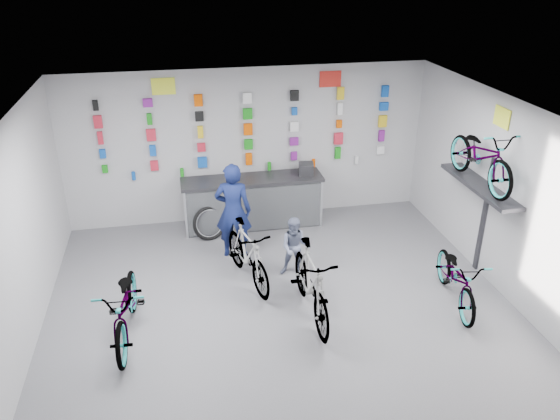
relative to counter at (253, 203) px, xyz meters
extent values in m
plane|color=#515156|center=(0.00, -3.54, -0.49)|extent=(8.00, 8.00, 0.00)
plane|color=white|center=(0.00, -3.54, 2.51)|extent=(8.00, 8.00, 0.00)
plane|color=#ABABAD|center=(0.00, 0.46, 1.01)|extent=(7.00, 0.00, 7.00)
plane|color=#ABABAD|center=(-3.50, -3.54, 1.01)|extent=(0.00, 8.00, 8.00)
plane|color=#ABABAD|center=(3.50, -3.54, 1.01)|extent=(0.00, 8.00, 8.00)
cube|color=black|center=(0.00, 0.01, -0.04)|extent=(2.60, 0.60, 0.90)
cube|color=silver|center=(0.00, -0.29, -0.01)|extent=(2.60, 0.02, 0.90)
cube|color=silver|center=(-1.30, -0.29, -0.01)|extent=(0.04, 0.04, 0.96)
cube|color=silver|center=(1.30, -0.29, -0.01)|extent=(0.04, 0.04, 0.96)
cube|color=black|center=(0.00, 0.01, 0.48)|extent=(2.70, 0.66, 0.06)
cube|color=#158717|center=(-2.70, 0.39, 0.76)|extent=(0.10, 0.06, 0.15)
cube|color=red|center=(-1.80, 0.39, 0.76)|extent=(0.15, 0.06, 0.19)
cube|color=#0F4CB2|center=(-0.90, 0.39, 0.76)|extent=(0.18, 0.06, 0.21)
cube|color=#E75000|center=(0.00, 0.39, 0.76)|extent=(0.12, 0.06, 0.23)
cube|color=#7B1A87|center=(0.90, 0.39, 0.76)|extent=(0.12, 0.06, 0.17)
cube|color=#158717|center=(1.80, 0.39, 0.76)|extent=(0.11, 0.06, 0.24)
cube|color=white|center=(2.70, 0.39, 0.76)|extent=(0.15, 0.06, 0.17)
cube|color=#0F4CB2|center=(-2.70, 0.39, 1.06)|extent=(0.11, 0.06, 0.17)
cube|color=#0F4CB2|center=(-1.80, 0.39, 1.06)|extent=(0.12, 0.06, 0.21)
cube|color=red|center=(-0.90, 0.39, 1.06)|extent=(0.15, 0.06, 0.16)
cube|color=#158717|center=(0.00, 0.39, 1.06)|extent=(0.16, 0.06, 0.19)
cube|color=#7B1A87|center=(0.90, 0.39, 1.06)|extent=(0.17, 0.06, 0.16)
cube|color=red|center=(1.80, 0.39, 1.06)|extent=(0.18, 0.06, 0.23)
cube|color=#7B1A87|center=(2.70, 0.39, 1.06)|extent=(0.11, 0.06, 0.23)
cube|color=red|center=(-2.70, 0.39, 1.36)|extent=(0.09, 0.06, 0.24)
cube|color=red|center=(-1.80, 0.39, 1.36)|extent=(0.17, 0.06, 0.22)
cube|color=yellow|center=(-0.90, 0.39, 1.36)|extent=(0.10, 0.06, 0.23)
cube|color=#E75000|center=(0.00, 0.39, 1.36)|extent=(0.16, 0.06, 0.22)
cube|color=white|center=(0.90, 0.39, 1.36)|extent=(0.16, 0.06, 0.19)
cube|color=#E75000|center=(1.80, 0.39, 1.36)|extent=(0.10, 0.06, 0.15)
cube|color=yellow|center=(2.70, 0.39, 1.36)|extent=(0.16, 0.06, 0.23)
cube|color=red|center=(-2.70, 0.39, 1.66)|extent=(0.15, 0.06, 0.23)
cube|color=#158717|center=(-1.80, 0.39, 1.66)|extent=(0.09, 0.06, 0.20)
cube|color=black|center=(-0.90, 0.39, 1.66)|extent=(0.15, 0.06, 0.18)
cube|color=#158717|center=(0.00, 0.39, 1.66)|extent=(0.17, 0.06, 0.20)
cube|color=#0F4CB2|center=(0.90, 0.39, 1.66)|extent=(0.10, 0.06, 0.15)
cube|color=white|center=(1.80, 0.39, 1.66)|extent=(0.10, 0.06, 0.23)
cube|color=#0F4CB2|center=(2.70, 0.39, 1.66)|extent=(0.18, 0.06, 0.16)
cube|color=black|center=(-2.70, 0.39, 1.96)|extent=(0.09, 0.06, 0.18)
cube|color=#7B1A87|center=(-1.80, 0.39, 1.96)|extent=(0.17, 0.06, 0.15)
cube|color=#E75000|center=(-0.90, 0.39, 1.96)|extent=(0.15, 0.06, 0.22)
cube|color=white|center=(0.00, 0.39, 1.96)|extent=(0.16, 0.06, 0.20)
cube|color=black|center=(0.90, 0.39, 1.96)|extent=(0.16, 0.06, 0.20)
cube|color=yellow|center=(1.80, 0.39, 1.96)|extent=(0.13, 0.06, 0.24)
cube|color=#0F4CB2|center=(2.70, 0.39, 1.96)|extent=(0.14, 0.06, 0.22)
cylinder|color=#0F4CB2|center=(-2.20, 0.37, 0.59)|extent=(0.07, 0.07, 0.16)
cylinder|color=#158717|center=(-1.30, 0.37, 0.59)|extent=(0.07, 0.07, 0.16)
cylinder|color=#158717|center=(0.40, 0.37, 0.59)|extent=(0.07, 0.07, 0.16)
cylinder|color=#E75000|center=(1.30, 0.37, 0.59)|extent=(0.07, 0.07, 0.16)
cylinder|color=white|center=(2.20, 0.37, 0.59)|extent=(0.07, 0.07, 0.16)
cube|color=#333338|center=(3.30, -2.34, 1.06)|extent=(0.38, 1.90, 0.06)
cube|color=#333338|center=(3.48, -2.34, 0.51)|extent=(0.04, 0.10, 2.00)
cube|color=#F1FF35|center=(-1.50, 0.44, 2.23)|extent=(0.42, 0.02, 0.30)
cube|color=red|center=(1.60, 0.44, 2.23)|extent=(0.42, 0.02, 0.30)
cube|color=#F1FF35|center=(3.48, -2.34, 2.16)|extent=(0.02, 0.40, 0.30)
imported|color=gray|center=(-2.23, -3.03, 0.00)|extent=(0.76, 1.90, 0.98)
imported|color=gray|center=(0.38, -3.07, 0.07)|extent=(0.55, 1.86, 1.12)
imported|color=gray|center=(2.64, -3.19, -0.04)|extent=(0.87, 1.77, 0.89)
imported|color=gray|center=(-0.39, -1.98, 0.02)|extent=(0.88, 1.77, 1.02)
imported|color=gray|center=(3.25, -2.34, 1.57)|extent=(0.63, 1.80, 0.95)
imported|color=#101A48|center=(-0.50, -1.07, 0.38)|extent=(0.71, 0.55, 1.73)
imported|color=slate|center=(0.41, -1.92, 0.03)|extent=(0.59, 0.51, 1.03)
torus|color=black|center=(-0.88, -0.37, -0.17)|extent=(0.69, 0.42, 0.64)
torus|color=silver|center=(-0.88, -0.37, -0.17)|extent=(0.56, 0.31, 0.52)
cube|color=black|center=(1.06, 0.01, 0.62)|extent=(0.33, 0.35, 0.22)
camera|label=1|loc=(-1.37, -9.52, 4.45)|focal=35.00mm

